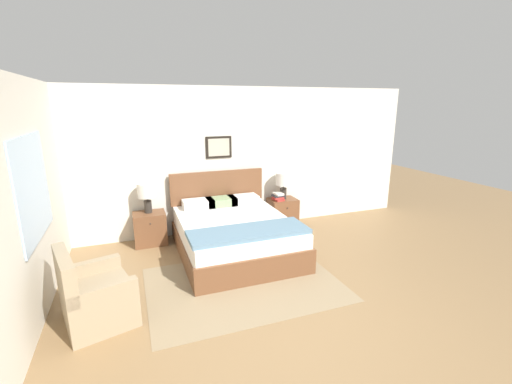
{
  "coord_description": "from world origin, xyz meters",
  "views": [
    {
      "loc": [
        -1.61,
        -2.66,
        2.3
      ],
      "look_at": [
        0.07,
        1.8,
        1.07
      ],
      "focal_mm": 24.0,
      "sensor_mm": 36.0,
      "label": 1
    }
  ],
  "objects": [
    {
      "name": "ground_plane",
      "position": [
        0.0,
        0.0,
        0.0
      ],
      "size": [
        16.0,
        16.0,
        0.0
      ],
      "primitive_type": "plane",
      "color": "olive"
    },
    {
      "name": "wall_back",
      "position": [
        -0.0,
        3.3,
        1.3
      ],
      "size": [
        7.63,
        0.09,
        2.6
      ],
      "color": "silver",
      "rests_on": "ground_plane"
    },
    {
      "name": "wall_left",
      "position": [
        -2.65,
        1.63,
        1.3
      ],
      "size": [
        0.08,
        5.67,
        2.6
      ],
      "color": "silver",
      "rests_on": "ground_plane"
    },
    {
      "name": "area_rug_main",
      "position": [
        -0.33,
        1.18,
        0.0
      ],
      "size": [
        2.46,
        1.79,
        0.01
      ],
      "color": "#897556",
      "rests_on": "ground_plane"
    },
    {
      "name": "bed",
      "position": [
        -0.15,
        2.19,
        0.31
      ],
      "size": [
        1.69,
        2.11,
        1.14
      ],
      "color": "brown",
      "rests_on": "ground_plane"
    },
    {
      "name": "armchair",
      "position": [
        -2.09,
        1.01,
        0.29
      ],
      "size": [
        0.85,
        0.92,
        0.84
      ],
      "rotation": [
        0.0,
        0.0,
        -1.3
      ],
      "color": "#998466",
      "rests_on": "ground_plane"
    },
    {
      "name": "nightstand_near_window",
      "position": [
        -1.37,
        3.02,
        0.27
      ],
      "size": [
        0.52,
        0.43,
        0.54
      ],
      "color": "brown",
      "rests_on": "ground_plane"
    },
    {
      "name": "nightstand_by_door",
      "position": [
        1.07,
        3.02,
        0.27
      ],
      "size": [
        0.52,
        0.43,
        0.54
      ],
      "color": "brown",
      "rests_on": "ground_plane"
    },
    {
      "name": "table_lamp_near_window",
      "position": [
        -1.38,
        3.04,
        0.89
      ],
      "size": [
        0.3,
        0.3,
        0.5
      ],
      "color": "#2D2823",
      "rests_on": "nightstand_near_window"
    },
    {
      "name": "table_lamp_by_door",
      "position": [
        1.09,
        3.04,
        0.89
      ],
      "size": [
        0.3,
        0.3,
        0.5
      ],
      "color": "#2D2823",
      "rests_on": "nightstand_by_door"
    },
    {
      "name": "book_thick_bottom",
      "position": [
        0.95,
        2.97,
        0.56
      ],
      "size": [
        0.18,
        0.24,
        0.04
      ],
      "rotation": [
        0.0,
        0.0,
        0.12
      ],
      "color": "#B7332D",
      "rests_on": "nightstand_by_door"
    },
    {
      "name": "book_hardcover_middle",
      "position": [
        0.95,
        2.97,
        0.6
      ],
      "size": [
        0.2,
        0.24,
        0.04
      ],
      "rotation": [
        0.0,
        0.0,
        -0.14
      ],
      "color": "#B7332D",
      "rests_on": "book_thick_bottom"
    },
    {
      "name": "book_novel_upper",
      "position": [
        0.95,
        2.97,
        0.63
      ],
      "size": [
        0.22,
        0.22,
        0.03
      ],
      "rotation": [
        0.0,
        0.0,
        0.08
      ],
      "color": "#232328",
      "rests_on": "book_hardcover_middle"
    },
    {
      "name": "book_slim_near_top",
      "position": [
        0.95,
        2.97,
        0.67
      ],
      "size": [
        0.17,
        0.22,
        0.04
      ],
      "rotation": [
        0.0,
        0.0,
        0.11
      ],
      "color": "silver",
      "rests_on": "book_novel_upper"
    }
  ]
}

